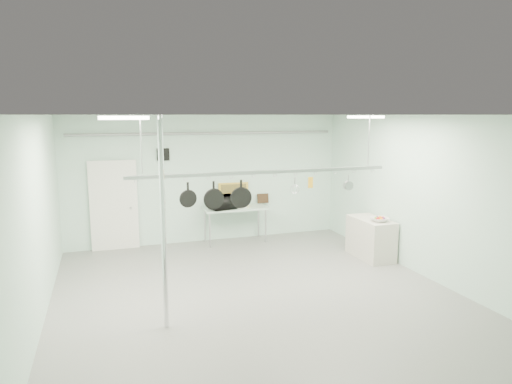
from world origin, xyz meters
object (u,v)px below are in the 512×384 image
object	(u,v)px
prep_table	(235,210)
microwave	(223,202)
skillet_right	(241,194)
side_cabinet	(371,238)
coffee_canister	(244,204)
chrome_pole	(163,225)
pot_rack	(264,171)
skillet_left	(188,194)
fruit_bowl	(380,220)
skillet_mid	(214,195)

from	to	relation	value
prep_table	microwave	bearing A→B (deg)	-160.03
skillet_right	side_cabinet	bearing A→B (deg)	25.61
side_cabinet	skillet_right	size ratio (longest dim) A/B	2.42
coffee_canister	chrome_pole	bearing A→B (deg)	-121.39
prep_table	pot_rack	world-z (taller)	pot_rack
skillet_left	chrome_pole	bearing A→B (deg)	-128.39
coffee_canister	skillet_left	size ratio (longest dim) A/B	0.46
side_cabinet	pot_rack	bearing A→B (deg)	-159.55
chrome_pole	microwave	bearing A→B (deg)	64.40
fruit_bowl	pot_rack	bearing A→B (deg)	-164.86
microwave	coffee_canister	bearing A→B (deg)	167.95
pot_rack	skillet_left	bearing A→B (deg)	180.00
chrome_pole	skillet_left	xyz separation A→B (m)	(0.54, 0.90, 0.28)
chrome_pole	skillet_mid	bearing A→B (deg)	42.62
microwave	coffee_canister	world-z (taller)	microwave
pot_rack	microwave	distance (m)	3.38
chrome_pole	fruit_bowl	distance (m)	5.20
pot_rack	skillet_mid	world-z (taller)	pot_rack
chrome_pole	pot_rack	size ratio (longest dim) A/B	0.67
skillet_left	skillet_mid	world-z (taller)	same
skillet_right	skillet_left	bearing A→B (deg)	-172.41
microwave	skillet_mid	distance (m)	3.41
prep_table	skillet_left	distance (m)	3.89
side_cabinet	fruit_bowl	bearing A→B (deg)	-87.06
coffee_canister	skillet_right	size ratio (longest dim) A/B	0.39
prep_table	pot_rack	bearing A→B (deg)	-96.91
prep_table	skillet_right	xyz separation A→B (m)	(-0.83, -3.30, 1.00)
microwave	side_cabinet	bearing A→B (deg)	130.27
skillet_mid	skillet_right	bearing A→B (deg)	-6.10
chrome_pole	side_cabinet	distance (m)	5.37
side_cabinet	microwave	bearing A→B (deg)	144.43
pot_rack	skillet_left	world-z (taller)	pot_rack
skillet_right	fruit_bowl	bearing A→B (deg)	20.88
side_cabinet	skillet_mid	world-z (taller)	skillet_mid
side_cabinet	pot_rack	distance (m)	3.62
microwave	fruit_bowl	bearing A→B (deg)	126.71
prep_table	pot_rack	distance (m)	3.61
chrome_pole	skillet_left	size ratio (longest dim) A/B	7.67
fruit_bowl	skillet_right	distance (m)	3.60
chrome_pole	microwave	distance (m)	4.55
fruit_bowl	skillet_right	bearing A→B (deg)	-166.71
microwave	skillet_left	xyz separation A→B (m)	(-1.42, -3.17, 0.80)
microwave	fruit_bowl	xyz separation A→B (m)	(2.91, -2.37, -0.13)
prep_table	skillet_left	xyz separation A→B (m)	(-1.76, -3.30, 1.04)
prep_table	microwave	size ratio (longest dim) A/B	2.60
pot_rack	skillet_mid	size ratio (longest dim) A/B	9.61
fruit_bowl	skillet_right	world-z (taller)	skillet_right
side_cabinet	fruit_bowl	distance (m)	0.58
pot_rack	coffee_canister	size ratio (longest dim) A/B	25.08
side_cabinet	skillet_left	size ratio (longest dim) A/B	2.88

